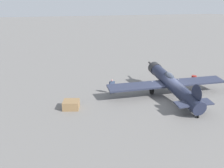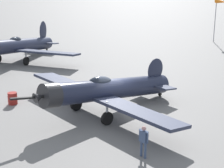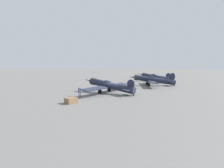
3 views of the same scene
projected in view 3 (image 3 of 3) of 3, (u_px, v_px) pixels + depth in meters
ground_plane at (112, 93)px, 33.52m from camera, size 400.00×400.00×0.00m
airplane_foreground at (110, 85)px, 33.65m from camera, size 13.19×11.54×2.93m
airplane_mid_apron at (153, 80)px, 45.84m from camera, size 12.91×10.85×3.43m
airplane_far_line at (155, 77)px, 57.80m from camera, size 11.59×10.43×2.88m
ground_crew_mechanic at (80, 91)px, 30.29m from camera, size 0.62×0.31×1.62m
equipment_crate at (71, 100)px, 24.95m from camera, size 1.86×1.81×0.78m
fuel_drum at (109, 87)px, 40.22m from camera, size 0.66×0.66×0.80m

